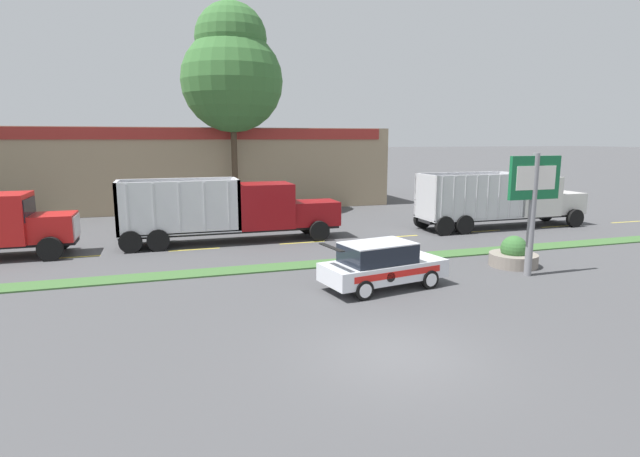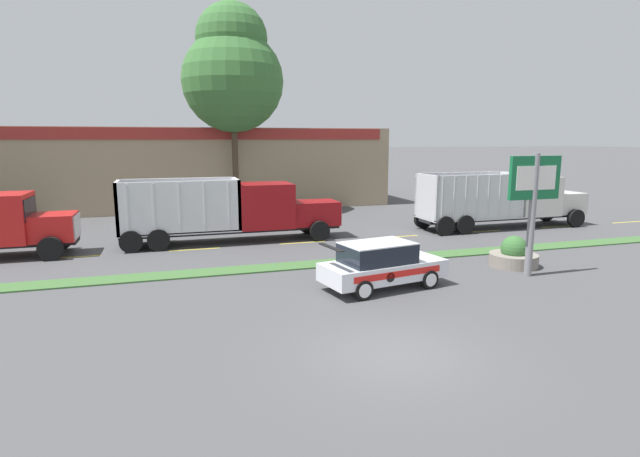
{
  "view_description": "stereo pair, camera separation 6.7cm",
  "coord_description": "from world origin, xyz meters",
  "px_view_note": "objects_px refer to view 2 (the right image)",
  "views": [
    {
      "loc": [
        -5.26,
        -10.51,
        5.25
      ],
      "look_at": [
        1.04,
        9.48,
        1.49
      ],
      "focal_mm": 28.0,
      "sensor_mm": 36.0,
      "label": 1
    },
    {
      "loc": [
        -5.2,
        -10.53,
        5.25
      ],
      "look_at": [
        1.04,
        9.48,
        1.49
      ],
      "focal_mm": 28.0,
      "sensor_mm": 36.0,
      "label": 2
    }
  ],
  "objects_px": {
    "dump_truck_mid": "(249,211)",
    "rally_car": "(381,264)",
    "dump_truck_lead": "(516,201)",
    "store_sign_post": "(534,192)",
    "stone_planter": "(514,256)"
  },
  "relations": [
    {
      "from": "dump_truck_mid",
      "to": "stone_planter",
      "type": "height_order",
      "value": "dump_truck_mid"
    },
    {
      "from": "dump_truck_mid",
      "to": "rally_car",
      "type": "relative_size",
      "value": 2.37
    },
    {
      "from": "dump_truck_lead",
      "to": "store_sign_post",
      "type": "bearing_deg",
      "value": -126.07
    },
    {
      "from": "rally_car",
      "to": "stone_planter",
      "type": "height_order",
      "value": "rally_car"
    },
    {
      "from": "dump_truck_lead",
      "to": "dump_truck_mid",
      "type": "relative_size",
      "value": 0.95
    },
    {
      "from": "dump_truck_lead",
      "to": "rally_car",
      "type": "relative_size",
      "value": 2.26
    },
    {
      "from": "dump_truck_lead",
      "to": "rally_car",
      "type": "distance_m",
      "value": 15.93
    },
    {
      "from": "dump_truck_lead",
      "to": "store_sign_post",
      "type": "xyz_separation_m",
      "value": [
        -6.85,
        -9.4,
        1.67
      ]
    },
    {
      "from": "dump_truck_mid",
      "to": "store_sign_post",
      "type": "xyz_separation_m",
      "value": [
        9.27,
        -9.97,
        1.7
      ]
    },
    {
      "from": "dump_truck_lead",
      "to": "dump_truck_mid",
      "type": "bearing_deg",
      "value": 177.98
    },
    {
      "from": "rally_car",
      "to": "store_sign_post",
      "type": "xyz_separation_m",
      "value": [
        6.14,
        -0.21,
        2.41
      ]
    },
    {
      "from": "rally_car",
      "to": "stone_planter",
      "type": "xyz_separation_m",
      "value": [
        6.59,
        1.21,
        -0.41
      ]
    },
    {
      "from": "store_sign_post",
      "to": "stone_planter",
      "type": "xyz_separation_m",
      "value": [
        0.45,
        1.43,
        -2.82
      ]
    },
    {
      "from": "dump_truck_lead",
      "to": "stone_planter",
      "type": "height_order",
      "value": "dump_truck_lead"
    },
    {
      "from": "dump_truck_mid",
      "to": "store_sign_post",
      "type": "height_order",
      "value": "store_sign_post"
    }
  ]
}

